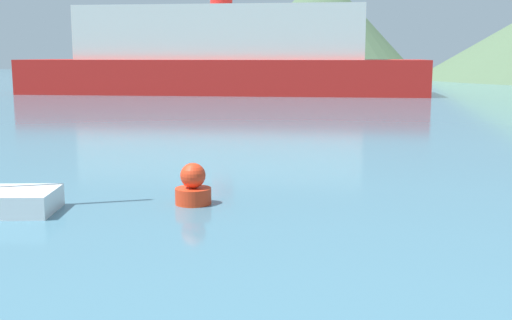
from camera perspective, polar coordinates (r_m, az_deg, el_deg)
The scene contains 3 objects.
ferry_distant at distance 55.27m, azimuth -3.07°, elevation 9.23°, with size 34.79×15.93×8.91m.
buoy_marker at distance 14.33m, azimuth -5.61°, elevation -2.42°, with size 0.81×0.81×0.93m.
hill_west at distance 100.50m, azimuth 5.84°, elevation 11.97°, with size 29.84×29.84×16.01m.
Camera 1 is at (5.66, 2.21, 3.29)m, focal length 45.00 mm.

